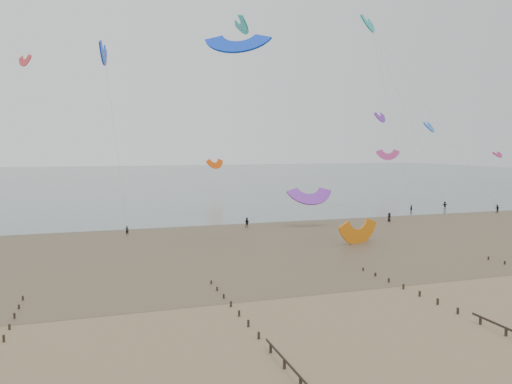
# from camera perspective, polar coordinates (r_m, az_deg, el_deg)

# --- Properties ---
(ground) EXTENTS (500.00, 500.00, 0.00)m
(ground) POSITION_cam_1_polar(r_m,az_deg,el_deg) (47.87, 15.30, -12.38)
(ground) COLOR brown
(ground) RESTS_ON ground
(sea_and_shore) EXTENTS (500.00, 665.00, 0.03)m
(sea_and_shore) POSITION_cam_1_polar(r_m,az_deg,el_deg) (76.80, -1.66, -5.54)
(sea_and_shore) COLOR #475654
(sea_and_shore) RESTS_ON ground
(kitesurfer_lead) EXTENTS (0.65, 0.53, 1.53)m
(kitesurfer_lead) POSITION_cam_1_polar(r_m,az_deg,el_deg) (83.82, -14.53, -4.27)
(kitesurfer_lead) COLOR black
(kitesurfer_lead) RESTS_ON ground
(kitesurfers) EXTENTS (126.26, 18.12, 1.89)m
(kitesurfers) POSITION_cam_1_polar(r_m,az_deg,el_deg) (101.95, 11.91, -2.49)
(kitesurfers) COLOR black
(kitesurfers) RESTS_ON ground
(grounded_kite) EXTENTS (8.44, 7.56, 3.83)m
(grounded_kite) POSITION_cam_1_polar(r_m,az_deg,el_deg) (76.16, 11.64, -5.74)
(grounded_kite) COLOR orange
(grounded_kite) RESTS_ON ground
(kites_airborne) EXTENTS (232.94, 115.11, 41.76)m
(kites_airborne) POSITION_cam_1_polar(r_m,az_deg,el_deg) (123.60, -12.12, 8.87)
(kites_airborne) COLOR blue
(kites_airborne) RESTS_ON ground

